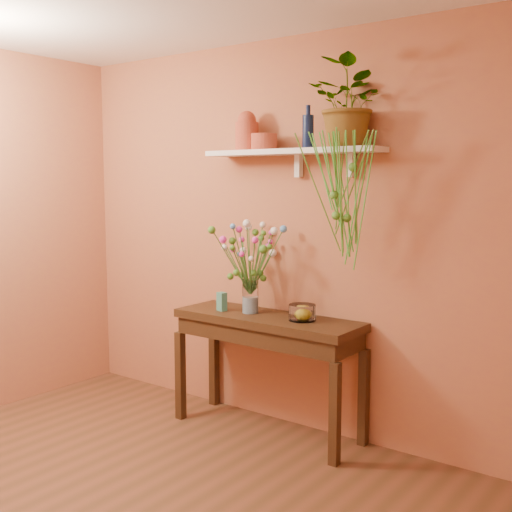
{
  "coord_description": "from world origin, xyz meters",
  "views": [
    {
      "loc": [
        2.42,
        -1.68,
        1.73
      ],
      "look_at": [
        0.0,
        1.55,
        1.25
      ],
      "focal_mm": 44.66,
      "sensor_mm": 36.0,
      "label": 1
    }
  ],
  "objects_px": {
    "spider_plant": "(351,103)",
    "blue_bottle": "(308,131)",
    "sideboard": "(267,333)",
    "glass_bowl": "(302,313)",
    "terracotta_jug": "(247,132)",
    "glass_vase": "(250,299)",
    "bouquet": "(250,249)"
  },
  "relations": [
    {
      "from": "terracotta_jug",
      "to": "spider_plant",
      "type": "relative_size",
      "value": 0.51
    },
    {
      "from": "sideboard",
      "to": "glass_bowl",
      "type": "bearing_deg",
      "value": 3.38
    },
    {
      "from": "glass_vase",
      "to": "glass_bowl",
      "type": "relative_size",
      "value": 1.32
    },
    {
      "from": "glass_vase",
      "to": "bouquet",
      "type": "xyz_separation_m",
      "value": [
        -0.0,
        -0.0,
        0.35
      ]
    },
    {
      "from": "spider_plant",
      "to": "glass_vase",
      "type": "xyz_separation_m",
      "value": [
        -0.71,
        -0.08,
        -1.29
      ]
    },
    {
      "from": "sideboard",
      "to": "glass_vase",
      "type": "relative_size",
      "value": 5.74
    },
    {
      "from": "blue_bottle",
      "to": "glass_bowl",
      "type": "distance_m",
      "value": 1.19
    },
    {
      "from": "glass_vase",
      "to": "bouquet",
      "type": "bearing_deg",
      "value": -93.28
    },
    {
      "from": "spider_plant",
      "to": "blue_bottle",
      "type": "bearing_deg",
      "value": 179.09
    },
    {
      "from": "sideboard",
      "to": "glass_vase",
      "type": "height_order",
      "value": "glass_vase"
    },
    {
      "from": "spider_plant",
      "to": "terracotta_jug",
      "type": "bearing_deg",
      "value": 179.04
    },
    {
      "from": "blue_bottle",
      "to": "bouquet",
      "type": "distance_m",
      "value": 0.89
    },
    {
      "from": "glass_vase",
      "to": "bouquet",
      "type": "height_order",
      "value": "bouquet"
    },
    {
      "from": "terracotta_jug",
      "to": "blue_bottle",
      "type": "bearing_deg",
      "value": -1.0
    },
    {
      "from": "spider_plant",
      "to": "glass_vase",
      "type": "distance_m",
      "value": 1.47
    },
    {
      "from": "terracotta_jug",
      "to": "blue_bottle",
      "type": "distance_m",
      "value": 0.51
    },
    {
      "from": "sideboard",
      "to": "glass_bowl",
      "type": "xyz_separation_m",
      "value": [
        0.27,
        0.02,
        0.17
      ]
    },
    {
      "from": "sideboard",
      "to": "spider_plant",
      "type": "height_order",
      "value": "spider_plant"
    },
    {
      "from": "glass_vase",
      "to": "bouquet",
      "type": "distance_m",
      "value": 0.35
    },
    {
      "from": "sideboard",
      "to": "glass_vase",
      "type": "distance_m",
      "value": 0.26
    },
    {
      "from": "glass_vase",
      "to": "glass_bowl",
      "type": "bearing_deg",
      "value": 1.23
    },
    {
      "from": "terracotta_jug",
      "to": "glass_vase",
      "type": "bearing_deg",
      "value": -43.52
    },
    {
      "from": "terracotta_jug",
      "to": "blue_bottle",
      "type": "xyz_separation_m",
      "value": [
        0.51,
        -0.01,
        -0.02
      ]
    },
    {
      "from": "spider_plant",
      "to": "glass_bowl",
      "type": "distance_m",
      "value": 1.37
    },
    {
      "from": "terracotta_jug",
      "to": "bouquet",
      "type": "height_order",
      "value": "terracotta_jug"
    },
    {
      "from": "terracotta_jug",
      "to": "glass_vase",
      "type": "distance_m",
      "value": 1.16
    },
    {
      "from": "sideboard",
      "to": "glass_vase",
      "type": "bearing_deg",
      "value": 177.34
    },
    {
      "from": "blue_bottle",
      "to": "glass_vase",
      "type": "distance_m",
      "value": 1.21
    },
    {
      "from": "terracotta_jug",
      "to": "blue_bottle",
      "type": "relative_size",
      "value": 0.99
    },
    {
      "from": "sideboard",
      "to": "terracotta_jug",
      "type": "distance_m",
      "value": 1.4
    },
    {
      "from": "spider_plant",
      "to": "bouquet",
      "type": "height_order",
      "value": "spider_plant"
    },
    {
      "from": "glass_bowl",
      "to": "terracotta_jug",
      "type": "bearing_deg",
      "value": 170.33
    }
  ]
}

